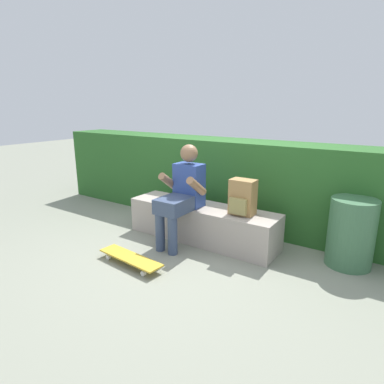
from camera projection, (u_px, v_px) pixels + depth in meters
ground_plane at (186, 249)px, 3.84m from camera, size 24.00×24.00×0.00m
bench_main at (202, 223)px, 4.06m from camera, size 1.92×0.50×0.44m
person_skater at (182, 192)px, 3.85m from camera, size 0.49×0.62×1.19m
skateboard_near_person at (130, 258)px, 3.45m from camera, size 0.81×0.27×0.09m
backpack_on_bench at (242, 198)px, 3.65m from camera, size 0.28×0.23×0.40m
hedge_row at (215, 179)px, 4.77m from camera, size 5.56×0.64×1.17m
trash_bin at (351, 233)px, 3.37m from camera, size 0.46×0.46×0.72m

